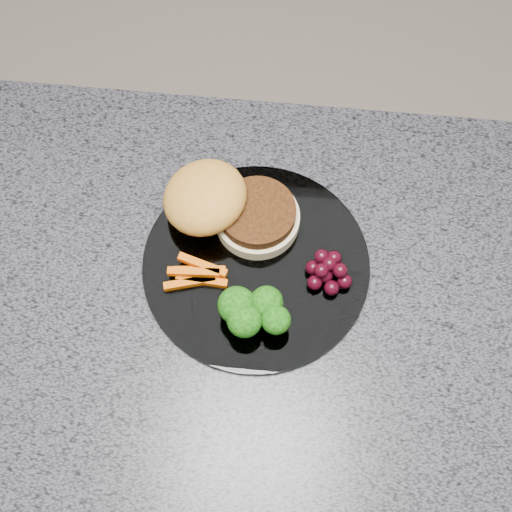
{
  "coord_description": "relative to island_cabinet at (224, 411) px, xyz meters",
  "views": [
    {
      "loc": [
        0.08,
        -0.26,
        1.65
      ],
      "look_at": [
        0.05,
        0.07,
        0.93
      ],
      "focal_mm": 50.0,
      "sensor_mm": 36.0,
      "label": 1
    }
  ],
  "objects": [
    {
      "name": "room",
      "position": [
        0.0,
        0.0,
        0.92
      ],
      "size": [
        4.02,
        4.02,
        2.7
      ],
      "color": "gray",
      "rests_on": "ground"
    },
    {
      "name": "island_cabinet",
      "position": [
        0.0,
        0.0,
        0.0
      ],
      "size": [
        1.2,
        0.6,
        0.86
      ],
      "primitive_type": "cube",
      "color": "brown",
      "rests_on": "ground"
    },
    {
      "name": "countertop",
      "position": [
        0.0,
        0.0,
        0.45
      ],
      "size": [
        1.2,
        0.6,
        0.04
      ],
      "primitive_type": "cube",
      "color": "#45454E",
      "rests_on": "island_cabinet"
    },
    {
      "name": "plate",
      "position": [
        0.05,
        0.07,
        0.47
      ],
      "size": [
        0.26,
        0.26,
        0.01
      ],
      "primitive_type": "cylinder",
      "color": "white",
      "rests_on": "countertop"
    },
    {
      "name": "burger",
      "position": [
        0.0,
        0.13,
        0.5
      ],
      "size": [
        0.16,
        0.11,
        0.05
      ],
      "rotation": [
        0.0,
        0.0,
        -0.02
      ],
      "color": "beige",
      "rests_on": "plate"
    },
    {
      "name": "carrot_sticks",
      "position": [
        -0.02,
        0.05,
        0.48
      ],
      "size": [
        0.07,
        0.04,
        0.02
      ],
      "rotation": [
        0.0,
        0.0,
        -0.2
      ],
      "color": "#D25603",
      "rests_on": "plate"
    },
    {
      "name": "broccoli",
      "position": [
        0.05,
        0.0,
        0.5
      ],
      "size": [
        0.08,
        0.06,
        0.05
      ],
      "rotation": [
        0.0,
        0.0,
        0.02
      ],
      "color": "#537C2D",
      "rests_on": "plate"
    },
    {
      "name": "grape_bunch",
      "position": [
        0.13,
        0.06,
        0.49
      ],
      "size": [
        0.05,
        0.05,
        0.03
      ],
      "rotation": [
        0.0,
        0.0,
        0.37
      ],
      "color": "black",
      "rests_on": "plate"
    }
  ]
}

